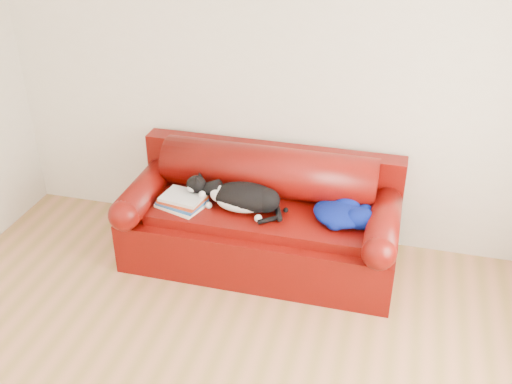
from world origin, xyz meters
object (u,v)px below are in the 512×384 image
Objects in this scene: blanket at (343,213)px; book_stack at (182,201)px; cat at (244,198)px; sofa_base at (261,235)px.

book_stack is at bearing -174.75° from blanket.
cat reaches higher than blanket.
cat is (-0.11, -0.07, 0.37)m from sofa_base.
cat reaches higher than book_stack.
book_stack is 1.22m from blanket.
sofa_base is 0.71m from blanket.
sofa_base is at bearing 177.17° from blanket.
blanket reaches higher than sofa_base.
sofa_base is at bearing 13.78° from book_stack.
sofa_base is 5.25× the size of book_stack.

